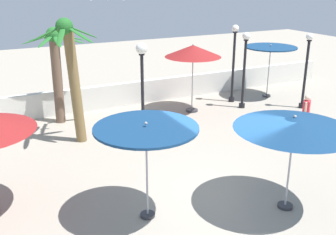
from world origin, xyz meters
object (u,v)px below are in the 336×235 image
at_px(palm_tree_0, 56,63).
at_px(lamp_post_1, 306,66).
at_px(patio_umbrella_4, 193,51).
at_px(lamp_post_3, 234,57).
at_px(patio_umbrella_0, 271,49).
at_px(lamp_post_0, 245,64).
at_px(guest_1, 306,111).
at_px(patio_umbrella_3, 146,131).
at_px(lamp_post_2, 142,73).
at_px(palm_tree_1, 71,68).
at_px(patio_umbrella_5, 294,124).

height_order(palm_tree_0, lamp_post_1, palm_tree_0).
height_order(patio_umbrella_4, lamp_post_1, lamp_post_1).
bearing_deg(lamp_post_3, patio_umbrella_0, -2.65).
height_order(patio_umbrella_4, lamp_post_0, lamp_post_0).
bearing_deg(patio_umbrella_0, lamp_post_3, 177.35).
xyz_separation_m(palm_tree_0, guest_1, (7.98, -5.80, -1.52)).
distance_m(patio_umbrella_3, lamp_post_2, 5.75).
height_order(palm_tree_1, lamp_post_1, palm_tree_1).
height_order(patio_umbrella_3, palm_tree_1, palm_tree_1).
distance_m(patio_umbrella_4, lamp_post_0, 2.52).
height_order(patio_umbrella_4, palm_tree_0, palm_tree_0).
bearing_deg(patio_umbrella_4, lamp_post_0, -14.15).
distance_m(patio_umbrella_4, lamp_post_2, 3.45).
height_order(patio_umbrella_0, lamp_post_2, lamp_post_2).
distance_m(patio_umbrella_4, patio_umbrella_5, 8.32).
distance_m(patio_umbrella_4, lamp_post_3, 2.58).
bearing_deg(patio_umbrella_3, palm_tree_1, 93.49).
height_order(palm_tree_0, palm_tree_1, palm_tree_1).
xyz_separation_m(patio_umbrella_4, lamp_post_2, (-3.07, -1.55, -0.32)).
distance_m(lamp_post_0, lamp_post_3, 1.03).
height_order(lamp_post_2, guest_1, lamp_post_2).
height_order(lamp_post_0, lamp_post_2, lamp_post_2).
bearing_deg(palm_tree_1, patio_umbrella_3, -86.51).
bearing_deg(lamp_post_2, palm_tree_1, 171.53).
bearing_deg(lamp_post_2, guest_1, -29.06).
height_order(patio_umbrella_5, lamp_post_2, lamp_post_2).
bearing_deg(lamp_post_1, lamp_post_2, 177.62).
relative_size(patio_umbrella_3, palm_tree_1, 0.57).
bearing_deg(palm_tree_1, lamp_post_2, -8.47).
bearing_deg(patio_umbrella_3, lamp_post_1, 26.33).
xyz_separation_m(patio_umbrella_3, patio_umbrella_5, (3.45, -1.25, 0.03)).
xyz_separation_m(patio_umbrella_0, guest_1, (-2.26, -4.87, -1.42)).
bearing_deg(lamp_post_2, lamp_post_1, -2.38).
distance_m(patio_umbrella_0, lamp_post_3, 2.13).
bearing_deg(lamp_post_3, palm_tree_1, -168.84).
bearing_deg(palm_tree_0, lamp_post_3, -5.82).
height_order(patio_umbrella_3, lamp_post_0, lamp_post_0).
bearing_deg(guest_1, palm_tree_1, 156.91).
xyz_separation_m(patio_umbrella_0, lamp_post_1, (0.25, -2.20, -0.44)).
xyz_separation_m(patio_umbrella_3, lamp_post_1, (10.09, 4.99, -0.37)).
distance_m(palm_tree_0, lamp_post_1, 10.96).
bearing_deg(lamp_post_2, patio_umbrella_0, 13.70).
height_order(patio_umbrella_4, lamp_post_2, lamp_post_2).
height_order(patio_umbrella_5, lamp_post_3, lamp_post_3).
xyz_separation_m(patio_umbrella_3, patio_umbrella_4, (5.24, 6.87, 0.39)).
distance_m(palm_tree_0, palm_tree_1, 2.44).
bearing_deg(patio_umbrella_3, patio_umbrella_4, 52.66).
distance_m(patio_umbrella_0, patio_umbrella_3, 12.19).
distance_m(patio_umbrella_3, palm_tree_0, 8.13).
distance_m(patio_umbrella_5, guest_1, 5.63).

